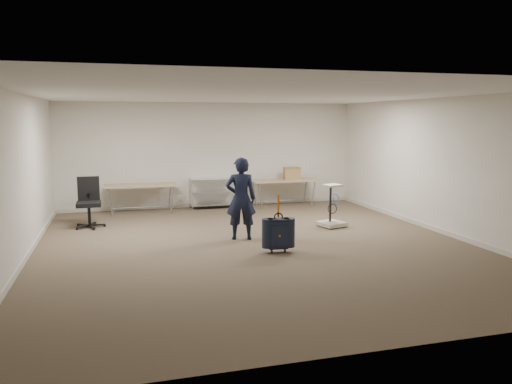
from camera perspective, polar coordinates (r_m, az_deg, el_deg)
name	(u,v)px	position (r m, az deg, el deg)	size (l,w,h in m)	color
ground	(256,246)	(9.44, -0.03, -6.14)	(9.00, 9.00, 0.00)	#4A3C2D
room_shell	(238,228)	(10.73, -2.03, -4.11)	(8.00, 9.00, 9.00)	beige
folding_table_left	(141,187)	(12.87, -13.04, 0.60)	(1.80, 0.75, 0.73)	#907658
folding_table_right	(284,182)	(13.59, 3.17, 1.19)	(1.80, 0.75, 0.73)	#907658
wire_shelf	(213,192)	(13.37, -4.91, 0.04)	(1.22, 0.47, 0.80)	silver
person	(241,199)	(9.79, -1.74, -0.76)	(0.59, 0.39, 1.63)	black
suitcase	(278,233)	(8.88, 2.57, -4.73)	(0.40, 0.27, 1.04)	black
office_chair	(89,212)	(11.56, -18.52, -2.20)	(0.67, 0.67, 1.10)	black
equipment_cart	(332,215)	(11.17, 8.65, -2.67)	(0.64, 0.64, 0.94)	beige
cardboard_box	(292,173)	(13.68, 4.13, 2.15)	(0.44, 0.33, 0.33)	#8B5D41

